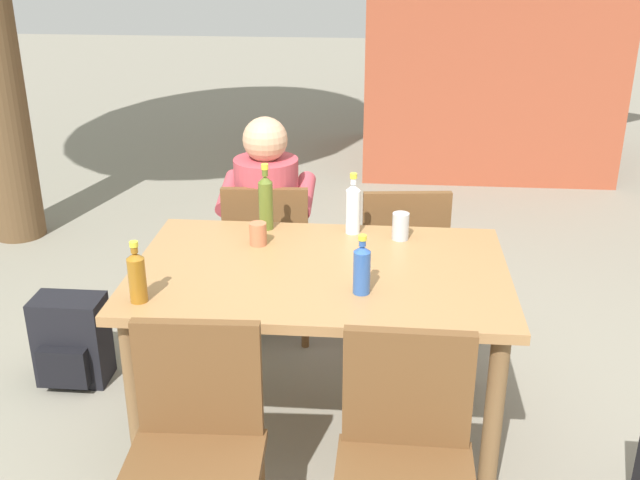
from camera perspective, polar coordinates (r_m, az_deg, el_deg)
name	(u,v)px	position (r m, az deg, el deg)	size (l,w,h in m)	color
ground_plane	(320,427)	(3.42, 0.00, -13.87)	(24.00, 24.00, 0.00)	gray
dining_table	(320,290)	(3.07, 0.00, -3.74)	(1.50, 0.95, 0.77)	#A37547
chair_far_left	(268,251)	(3.88, -3.90, -0.87)	(0.47, 0.47, 0.87)	brown
chair_near_left	(195,443)	(2.57, -9.39, -14.85)	(0.46, 0.46, 0.87)	brown
chair_near_right	(405,455)	(2.50, 6.44, -15.77)	(0.45, 0.45, 0.87)	brown
chair_far_right	(401,256)	(3.84, 6.14, -1.21)	(0.48, 0.48, 0.87)	brown
person_in_white_shirt	(270,213)	(3.92, -3.80, 2.01)	(0.47, 0.61, 1.18)	#B7424C
bottle_blue	(362,268)	(2.79, 3.16, -2.14)	(0.06, 0.06, 0.23)	#2D56A3
bottle_olive	(266,201)	(3.37, -4.10, 2.93)	(0.06, 0.06, 0.30)	#566623
bottle_amber	(137,276)	(2.80, -13.59, -2.64)	(0.06, 0.06, 0.23)	#996019
bottle_clear	(353,207)	(3.32, 2.50, 2.46)	(0.06, 0.06, 0.27)	white
cup_steel	(401,226)	(3.29, 6.07, 1.04)	(0.07, 0.07, 0.12)	#B2B7BC
cup_terracotta	(258,234)	(3.23, -4.67, 0.46)	(0.07, 0.07, 0.10)	#BC6B47
backpack_by_near_side	(71,342)	(3.80, -18.18, -7.27)	(0.33, 0.25, 0.43)	black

